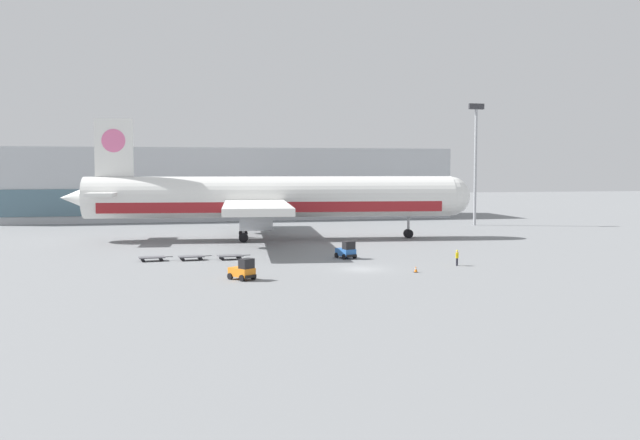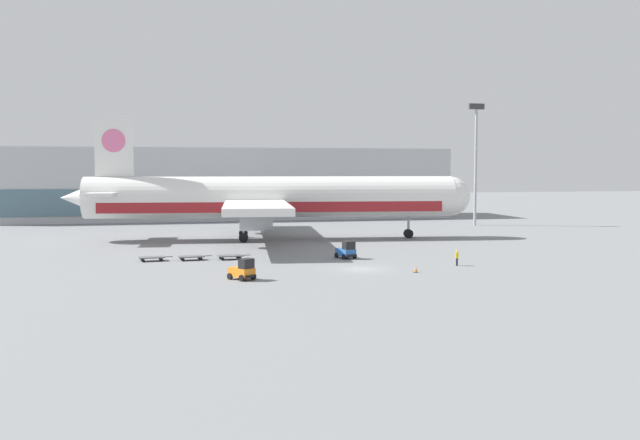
% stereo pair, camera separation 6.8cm
% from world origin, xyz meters
% --- Properties ---
extents(ground_plane, '(400.00, 400.00, 0.00)m').
position_xyz_m(ground_plane, '(0.00, 0.00, 0.00)').
color(ground_plane, slate).
extents(terminal_building, '(90.00, 18.20, 14.00)m').
position_xyz_m(terminal_building, '(-8.16, 75.30, 6.99)').
color(terminal_building, '#B2B7BC').
rests_on(terminal_building, ground_plane).
extents(light_mast, '(2.80, 0.50, 21.46)m').
position_xyz_m(light_mast, '(34.16, 48.45, 12.54)').
color(light_mast, '#9EA0A5').
rests_on(light_mast, ground_plane).
extents(airplane_main, '(58.03, 48.56, 17.00)m').
position_xyz_m(airplane_main, '(-5.43, 31.09, 5.84)').
color(airplane_main, white).
rests_on(airplane_main, ground_plane).
extents(baggage_tug_foreground, '(2.63, 2.80, 2.00)m').
position_xyz_m(baggage_tug_foreground, '(-12.56, -4.35, 0.88)').
color(baggage_tug_foreground, orange).
rests_on(baggage_tug_foreground, ground_plane).
extents(baggage_tug_mid, '(2.27, 2.76, 2.00)m').
position_xyz_m(baggage_tug_mid, '(0.50, 8.46, 0.88)').
color(baggage_tug_mid, '#2D66B7').
rests_on(baggage_tug_mid, ground_plane).
extents(baggage_dolly_lead, '(3.76, 1.80, 0.48)m').
position_xyz_m(baggage_dolly_lead, '(-21.02, 10.74, 0.39)').
color(baggage_dolly_lead, '#56565B').
rests_on(baggage_dolly_lead, ground_plane).
extents(baggage_dolly_second, '(3.76, 1.80, 0.48)m').
position_xyz_m(baggage_dolly_second, '(-16.75, 10.60, 0.39)').
color(baggage_dolly_second, '#56565B').
rests_on(baggage_dolly_second, ground_plane).
extents(baggage_dolly_third, '(3.76, 1.80, 0.48)m').
position_xyz_m(baggage_dolly_third, '(-12.44, 10.33, 0.39)').
color(baggage_dolly_third, '#56565B').
rests_on(baggage_dolly_third, ground_plane).
extents(ground_crew_near, '(0.41, 0.45, 1.67)m').
position_xyz_m(ground_crew_near, '(10.39, 0.29, 0.97)').
color(ground_crew_near, black).
rests_on(ground_crew_near, ground_plane).
extents(traffic_cone_near, '(0.40, 0.40, 0.65)m').
position_xyz_m(traffic_cone_near, '(4.54, -3.35, 0.32)').
color(traffic_cone_near, black).
rests_on(traffic_cone_near, ground_plane).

